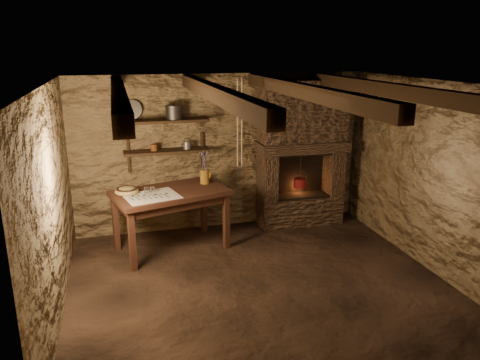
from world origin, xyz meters
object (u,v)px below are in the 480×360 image
object	(u,v)px
work_table	(171,218)
wooden_bowl	(127,191)
red_pot	(300,182)
iron_stockpot	(174,113)
stoneware_jug	(205,170)

from	to	relation	value
work_table	wooden_bowl	size ratio (longest dim) A/B	5.28
work_table	red_pot	size ratio (longest dim) A/B	3.16
iron_stockpot	red_pot	distance (m)	2.27
iron_stockpot	red_pot	size ratio (longest dim) A/B	0.45
work_table	red_pot	bearing A→B (deg)	-3.49
stoneware_jug	red_pot	distance (m)	1.64
work_table	stoneware_jug	distance (m)	0.84
work_table	iron_stockpot	bearing A→B (deg)	57.96
work_table	iron_stockpot	size ratio (longest dim) A/B	7.06
iron_stockpot	stoneware_jug	bearing A→B (deg)	-43.72
stoneware_jug	iron_stockpot	distance (m)	0.94
wooden_bowl	work_table	bearing A→B (deg)	-0.12
work_table	red_pot	distance (m)	2.18
iron_stockpot	red_pot	bearing A→B (deg)	-3.53
wooden_bowl	red_pot	world-z (taller)	red_pot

